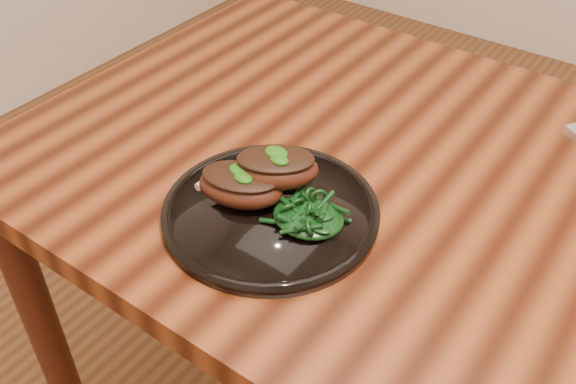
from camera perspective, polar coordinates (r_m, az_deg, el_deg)
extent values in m
cube|color=black|center=(0.90, 22.56, -4.47)|extent=(1.60, 0.80, 0.04)
cylinder|color=#38160C|center=(1.30, -20.80, -11.47)|extent=(0.06, 0.06, 0.71)
cylinder|color=#38160C|center=(1.62, -1.96, 3.29)|extent=(0.06, 0.06, 0.71)
cylinder|color=black|center=(0.84, -1.54, -1.81)|extent=(0.28, 0.28, 0.02)
torus|color=black|center=(0.84, -1.54, -1.70)|extent=(0.28, 0.28, 0.01)
cylinder|color=black|center=(0.84, -1.54, -1.55)|extent=(0.19, 0.19, 0.00)
ellipsoid|color=#3C160B|center=(0.84, -4.22, 0.45)|extent=(0.13, 0.10, 0.04)
ellipsoid|color=black|center=(0.83, -4.28, 1.40)|extent=(0.12, 0.09, 0.01)
cylinder|color=beige|center=(0.87, -6.81, 1.34)|extent=(0.01, 0.06, 0.01)
ellipsoid|color=#103E06|center=(0.82, -4.30, 1.76)|extent=(0.03, 0.02, 0.01)
ellipsoid|color=#3C160B|center=(0.83, -1.09, 2.03)|extent=(0.13, 0.12, 0.04)
ellipsoid|color=black|center=(0.82, -1.10, 2.98)|extent=(0.12, 0.11, 0.01)
cylinder|color=beige|center=(0.86, -4.28, 2.36)|extent=(0.02, 0.06, 0.01)
ellipsoid|color=#103E06|center=(0.82, -1.11, 3.34)|extent=(0.03, 0.02, 0.01)
ellipsoid|color=#103E06|center=(0.89, -1.01, 1.72)|extent=(0.09, 0.06, 0.01)
ellipsoid|color=black|center=(0.81, 1.83, -2.20)|extent=(0.09, 0.08, 0.02)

